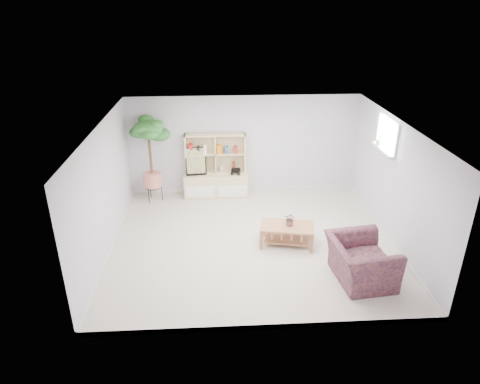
{
  "coord_description": "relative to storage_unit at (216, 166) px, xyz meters",
  "views": [
    {
      "loc": [
        -0.67,
        -7.35,
        4.47
      ],
      "look_at": [
        -0.22,
        0.21,
        1.01
      ],
      "focal_mm": 32.0,
      "sensor_mm": 36.0,
      "label": 1
    }
  ],
  "objects": [
    {
      "name": "window",
      "position": [
        3.41,
        -1.64,
        1.23
      ],
      "size": [
        0.1,
        0.98,
        0.68
      ],
      "primitive_type": null,
      "color": "white",
      "rests_on": "walls"
    },
    {
      "name": "sill_plant",
      "position": [
        3.35,
        -1.4,
        1.05
      ],
      "size": [
        0.15,
        0.13,
        0.23
      ],
      "primitive_type": "imported",
      "rotation": [
        0.0,
        0.0,
        -0.25
      ],
      "color": "#12491A",
      "rests_on": "window_sill"
    },
    {
      "name": "baseboard",
      "position": [
        0.68,
        -2.24,
        -0.72
      ],
      "size": [
        5.5,
        5.0,
        0.1
      ],
      "primitive_type": null,
      "color": "silver",
      "rests_on": "floor"
    },
    {
      "name": "walls",
      "position": [
        0.68,
        -2.24,
        0.43
      ],
      "size": [
        5.51,
        5.01,
        2.4
      ],
      "color": "silver",
      "rests_on": "floor"
    },
    {
      "name": "toy_truck",
      "position": [
        0.48,
        -0.06,
        -0.11
      ],
      "size": [
        0.33,
        0.25,
        0.16
      ],
      "primitive_type": null,
      "rotation": [
        0.0,
        0.0,
        -0.16
      ],
      "color": "black",
      "rests_on": "storage_unit"
    },
    {
      "name": "armchair",
      "position": [
        2.43,
        -3.59,
        -0.35
      ],
      "size": [
        1.11,
        1.24,
        0.84
      ],
      "primitive_type": "imported",
      "rotation": [
        0.0,
        0.0,
        1.69
      ],
      "color": "#0F1033",
      "rests_on": "floor"
    },
    {
      "name": "ceiling",
      "position": [
        0.68,
        -2.24,
        1.63
      ],
      "size": [
        5.5,
        5.0,
        0.01
      ],
      "primitive_type": "cube",
      "color": "white",
      "rests_on": "walls"
    },
    {
      "name": "coffee_table",
      "position": [
        1.37,
        -2.38,
        -0.56
      ],
      "size": [
        1.12,
        0.75,
        0.42
      ],
      "primitive_type": null,
      "rotation": [
        0.0,
        0.0,
        -0.2
      ],
      "color": "#8F5B3C",
      "rests_on": "floor"
    },
    {
      "name": "floor",
      "position": [
        0.68,
        -2.24,
        -0.77
      ],
      "size": [
        5.5,
        5.0,
        0.01
      ],
      "primitive_type": "cube",
      "color": "beige",
      "rests_on": "ground"
    },
    {
      "name": "window_sill",
      "position": [
        3.35,
        -1.64,
        0.91
      ],
      "size": [
        0.14,
        1.0,
        0.04
      ],
      "primitive_type": "cube",
      "color": "silver",
      "rests_on": "walls"
    },
    {
      "name": "storage_unit",
      "position": [
        0.0,
        0.0,
        0.0
      ],
      "size": [
        1.54,
        0.52,
        1.54
      ],
      "primitive_type": null,
      "color": "tan",
      "rests_on": "floor"
    },
    {
      "name": "floor_tree",
      "position": [
        -1.5,
        -0.19,
        0.25
      ],
      "size": [
        0.76,
        0.76,
        2.04
      ],
      "primitive_type": null,
      "rotation": [
        0.0,
        0.0,
        0.01
      ],
      "color": "#12491A",
      "rests_on": "floor"
    },
    {
      "name": "table_plant",
      "position": [
        1.42,
        -2.37,
        -0.22
      ],
      "size": [
        0.31,
        0.3,
        0.27
      ],
      "primitive_type": "imported",
      "rotation": [
        0.0,
        0.0,
        -0.55
      ],
      "color": "#247732",
      "rests_on": "coffee_table"
    },
    {
      "name": "poster",
      "position": [
        -0.47,
        -0.04,
        0.15
      ],
      "size": [
        0.5,
        0.16,
        0.68
      ],
      "primitive_type": null,
      "rotation": [
        0.0,
        0.0,
        0.11
      ],
      "color": "yellow",
      "rests_on": "storage_unit"
    }
  ]
}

